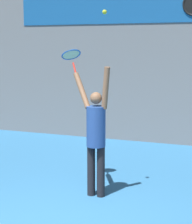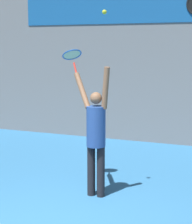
{
  "view_description": "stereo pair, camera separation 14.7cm",
  "coord_description": "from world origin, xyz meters",
  "px_view_note": "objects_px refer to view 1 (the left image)",
  "views": [
    {
      "loc": [
        2.23,
        -4.13,
        2.43
      ],
      "look_at": [
        -0.02,
        1.83,
        1.4
      ],
      "focal_mm": 65.0,
      "sensor_mm": 36.0,
      "label": 1
    },
    {
      "loc": [
        2.37,
        -4.07,
        2.43
      ],
      "look_at": [
        -0.02,
        1.83,
        1.4
      ],
      "focal_mm": 65.0,
      "sensor_mm": 36.0,
      "label": 2
    }
  ],
  "objects_px": {
    "tennis_player": "(96,133)",
    "water_bottle": "(90,137)",
    "tennis_racket": "(71,56)",
    "tennis_ball": "(105,12)"
  },
  "relations": [
    {
      "from": "tennis_racket",
      "to": "tennis_player",
      "type": "bearing_deg",
      "value": -32.85
    },
    {
      "from": "tennis_player",
      "to": "water_bottle",
      "type": "xyz_separation_m",
      "value": [
        -1.51,
        3.53,
        -0.93
      ]
    },
    {
      "from": "tennis_racket",
      "to": "water_bottle",
      "type": "xyz_separation_m",
      "value": [
        -0.92,
        3.16,
        -2.15
      ]
    },
    {
      "from": "water_bottle",
      "to": "tennis_racket",
      "type": "bearing_deg",
      "value": -73.71
    },
    {
      "from": "water_bottle",
      "to": "tennis_player",
      "type": "bearing_deg",
      "value": -66.89
    },
    {
      "from": "tennis_racket",
      "to": "tennis_ball",
      "type": "distance_m",
      "value": 1.09
    },
    {
      "from": "tennis_player",
      "to": "tennis_ball",
      "type": "bearing_deg",
      "value": -15.36
    },
    {
      "from": "tennis_racket",
      "to": "tennis_ball",
      "type": "bearing_deg",
      "value": -29.54
    },
    {
      "from": "tennis_ball",
      "to": "tennis_player",
      "type": "bearing_deg",
      "value": 164.64
    },
    {
      "from": "tennis_player",
      "to": "water_bottle",
      "type": "bearing_deg",
      "value": 113.11
    }
  ]
}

